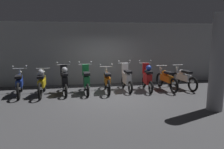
{
  "coord_description": "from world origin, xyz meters",
  "views": [
    {
      "loc": [
        -1.21,
        -7.89,
        2.27
      ],
      "look_at": [
        0.21,
        0.69,
        0.75
      ],
      "focal_mm": 33.24,
      "sensor_mm": 36.0,
      "label": 1
    }
  ],
  "objects_px": {
    "motorbike_slot_3": "(86,81)",
    "motorbike_slot_4": "(107,80)",
    "motorbike_slot_6": "(147,78)",
    "motorbike_slot_7": "(166,79)",
    "support_pillar": "(218,63)",
    "motorbike_slot_8": "(184,78)",
    "motorbike_slot_0": "(20,83)",
    "motorbike_slot_2": "(65,80)",
    "motorbike_slot_5": "(127,78)",
    "motorbike_slot_1": "(42,82)"
  },
  "relations": [
    {
      "from": "motorbike_slot_5",
      "to": "motorbike_slot_6",
      "type": "height_order",
      "value": "same"
    },
    {
      "from": "motorbike_slot_4",
      "to": "support_pillar",
      "type": "distance_m",
      "value": 4.32
    },
    {
      "from": "motorbike_slot_3",
      "to": "motorbike_slot_8",
      "type": "distance_m",
      "value": 4.44
    },
    {
      "from": "motorbike_slot_2",
      "to": "motorbike_slot_0",
      "type": "bearing_deg",
      "value": 177.69
    },
    {
      "from": "motorbike_slot_5",
      "to": "motorbike_slot_6",
      "type": "xyz_separation_m",
      "value": [
        0.89,
        -0.18,
        0.04
      ]
    },
    {
      "from": "motorbike_slot_4",
      "to": "motorbike_slot_8",
      "type": "distance_m",
      "value": 3.55
    },
    {
      "from": "motorbike_slot_8",
      "to": "motorbike_slot_4",
      "type": "bearing_deg",
      "value": -179.21
    },
    {
      "from": "motorbike_slot_3",
      "to": "motorbike_slot_5",
      "type": "height_order",
      "value": "same"
    },
    {
      "from": "motorbike_slot_3",
      "to": "motorbike_slot_5",
      "type": "distance_m",
      "value": 1.79
    },
    {
      "from": "motorbike_slot_3",
      "to": "support_pillar",
      "type": "relative_size",
      "value": 0.55
    },
    {
      "from": "motorbike_slot_3",
      "to": "motorbike_slot_6",
      "type": "relative_size",
      "value": 1.0
    },
    {
      "from": "motorbike_slot_2",
      "to": "motorbike_slot_5",
      "type": "xyz_separation_m",
      "value": [
        2.66,
        0.18,
        -0.04
      ]
    },
    {
      "from": "motorbike_slot_2",
      "to": "motorbike_slot_3",
      "type": "height_order",
      "value": "same"
    },
    {
      "from": "motorbike_slot_1",
      "to": "motorbike_slot_4",
      "type": "height_order",
      "value": "motorbike_slot_4"
    },
    {
      "from": "motorbike_slot_6",
      "to": "motorbike_slot_5",
      "type": "bearing_deg",
      "value": 168.42
    },
    {
      "from": "motorbike_slot_4",
      "to": "motorbike_slot_0",
      "type": "bearing_deg",
      "value": 179.54
    },
    {
      "from": "motorbike_slot_0",
      "to": "motorbike_slot_2",
      "type": "bearing_deg",
      "value": -2.31
    },
    {
      "from": "motorbike_slot_4",
      "to": "motorbike_slot_1",
      "type": "bearing_deg",
      "value": -177.37
    },
    {
      "from": "motorbike_slot_7",
      "to": "support_pillar",
      "type": "distance_m",
      "value": 3.02
    },
    {
      "from": "motorbike_slot_0",
      "to": "motorbike_slot_3",
      "type": "xyz_separation_m",
      "value": [
        2.66,
        -0.08,
        0.04
      ]
    },
    {
      "from": "motorbike_slot_4",
      "to": "motorbike_slot_6",
      "type": "relative_size",
      "value": 1.16
    },
    {
      "from": "motorbike_slot_0",
      "to": "support_pillar",
      "type": "xyz_separation_m",
      "value": [
        6.63,
        -2.89,
        1.03
      ]
    },
    {
      "from": "motorbike_slot_0",
      "to": "motorbike_slot_3",
      "type": "relative_size",
      "value": 1.15
    },
    {
      "from": "motorbike_slot_2",
      "to": "motorbike_slot_8",
      "type": "bearing_deg",
      "value": 0.99
    },
    {
      "from": "motorbike_slot_0",
      "to": "motorbike_slot_1",
      "type": "relative_size",
      "value": 0.99
    },
    {
      "from": "motorbike_slot_0",
      "to": "support_pillar",
      "type": "relative_size",
      "value": 0.64
    },
    {
      "from": "motorbike_slot_8",
      "to": "support_pillar",
      "type": "height_order",
      "value": "support_pillar"
    },
    {
      "from": "motorbike_slot_1",
      "to": "motorbike_slot_6",
      "type": "relative_size",
      "value": 1.16
    },
    {
      "from": "motorbike_slot_0",
      "to": "motorbike_slot_2",
      "type": "distance_m",
      "value": 1.78
    },
    {
      "from": "motorbike_slot_5",
      "to": "motorbike_slot_7",
      "type": "bearing_deg",
      "value": -6.24
    },
    {
      "from": "motorbike_slot_0",
      "to": "motorbike_slot_8",
      "type": "xyz_separation_m",
      "value": [
        7.1,
        0.02,
        -0.0
      ]
    },
    {
      "from": "support_pillar",
      "to": "motorbike_slot_8",
      "type": "bearing_deg",
      "value": 80.78
    },
    {
      "from": "motorbike_slot_6",
      "to": "motorbike_slot_7",
      "type": "height_order",
      "value": "motorbike_slot_6"
    },
    {
      "from": "motorbike_slot_0",
      "to": "motorbike_slot_1",
      "type": "distance_m",
      "value": 0.9
    },
    {
      "from": "motorbike_slot_0",
      "to": "motorbike_slot_4",
      "type": "bearing_deg",
      "value": -0.46
    },
    {
      "from": "motorbike_slot_1",
      "to": "motorbike_slot_8",
      "type": "relative_size",
      "value": 1.0
    },
    {
      "from": "motorbike_slot_0",
      "to": "motorbike_slot_5",
      "type": "distance_m",
      "value": 4.44
    },
    {
      "from": "motorbike_slot_8",
      "to": "motorbike_slot_7",
      "type": "bearing_deg",
      "value": -173.39
    },
    {
      "from": "motorbike_slot_3",
      "to": "motorbike_slot_5",
      "type": "xyz_separation_m",
      "value": [
        1.77,
        0.19,
        0.0
      ]
    },
    {
      "from": "motorbike_slot_2",
      "to": "motorbike_slot_5",
      "type": "relative_size",
      "value": 1.0
    },
    {
      "from": "motorbike_slot_3",
      "to": "motorbike_slot_4",
      "type": "bearing_deg",
      "value": 3.49
    },
    {
      "from": "motorbike_slot_4",
      "to": "motorbike_slot_5",
      "type": "relative_size",
      "value": 1.16
    },
    {
      "from": "motorbike_slot_0",
      "to": "motorbike_slot_3",
      "type": "distance_m",
      "value": 2.67
    },
    {
      "from": "motorbike_slot_2",
      "to": "support_pillar",
      "type": "distance_m",
      "value": 5.69
    },
    {
      "from": "motorbike_slot_5",
      "to": "motorbike_slot_0",
      "type": "bearing_deg",
      "value": -178.56
    },
    {
      "from": "motorbike_slot_1",
      "to": "motorbike_slot_4",
      "type": "xyz_separation_m",
      "value": [
        2.66,
        0.12,
        -0.03
      ]
    },
    {
      "from": "motorbike_slot_2",
      "to": "motorbike_slot_8",
      "type": "height_order",
      "value": "motorbike_slot_2"
    },
    {
      "from": "motorbike_slot_2",
      "to": "motorbike_slot_5",
      "type": "bearing_deg",
      "value": 3.93
    },
    {
      "from": "motorbike_slot_1",
      "to": "motorbike_slot_8",
      "type": "distance_m",
      "value": 6.21
    },
    {
      "from": "motorbike_slot_8",
      "to": "motorbike_slot_3",
      "type": "bearing_deg",
      "value": -178.67
    }
  ]
}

